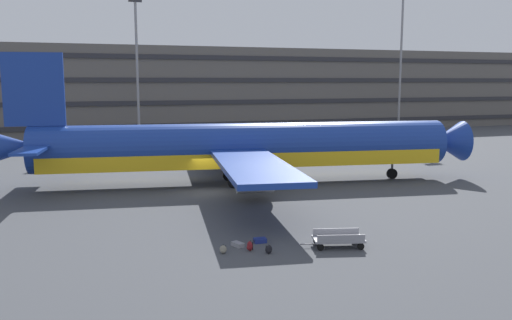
% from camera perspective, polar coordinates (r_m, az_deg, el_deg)
% --- Properties ---
extents(ground_plane, '(600.00, 600.00, 0.00)m').
position_cam_1_polar(ground_plane, '(41.94, -4.73, -3.40)').
color(ground_plane, '#424449').
extents(terminal_structure, '(172.48, 15.76, 13.95)m').
position_cam_1_polar(terminal_structure, '(91.53, -12.78, 7.19)').
color(terminal_structure, '#605B56').
rests_on(terminal_structure, ground_plane).
extents(airliner, '(40.32, 32.77, 10.71)m').
position_cam_1_polar(airliner, '(44.60, -1.52, 1.30)').
color(airliner, navy).
rests_on(airliner, ground_plane).
extents(light_mast_left, '(1.80, 0.50, 20.00)m').
position_cam_1_polar(light_mast_left, '(77.82, -12.53, 10.48)').
color(light_mast_left, gray).
rests_on(light_mast_left, ground_plane).
extents(light_mast_center_left, '(1.80, 0.50, 26.67)m').
position_cam_1_polar(light_mast_center_left, '(93.24, 15.19, 12.12)').
color(light_mast_center_left, gray).
rests_on(light_mast_center_left, ground_plane).
extents(suitcase_large, '(0.71, 0.47, 0.25)m').
position_cam_1_polar(suitcase_large, '(28.95, 0.43, -8.52)').
color(suitcase_large, navy).
rests_on(suitcase_large, ground_plane).
extents(suitcase_navy, '(0.61, 0.79, 0.21)m').
position_cam_1_polar(suitcase_navy, '(28.36, -1.96, -8.93)').
color(suitcase_navy, gray).
rests_on(suitcase_navy, ground_plane).
extents(backpack_teal, '(0.36, 0.41, 0.55)m').
position_cam_1_polar(backpack_teal, '(27.57, -0.68, -9.14)').
color(backpack_teal, maroon).
rests_on(backpack_teal, ground_plane).
extents(backpack_laid_flat, '(0.37, 0.25, 0.48)m').
position_cam_1_polar(backpack_laid_flat, '(27.18, 1.37, -9.48)').
color(backpack_laid_flat, black).
rests_on(backpack_laid_flat, ground_plane).
extents(backpack_silver, '(0.42, 0.36, 0.47)m').
position_cam_1_polar(backpack_silver, '(27.23, -3.51, -9.47)').
color(backpack_silver, gray).
rests_on(backpack_silver, ground_plane).
extents(baggage_cart, '(3.36, 1.93, 0.82)m').
position_cam_1_polar(baggage_cart, '(28.47, 8.73, -8.28)').
color(baggage_cart, gray).
rests_on(baggage_cart, ground_plane).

